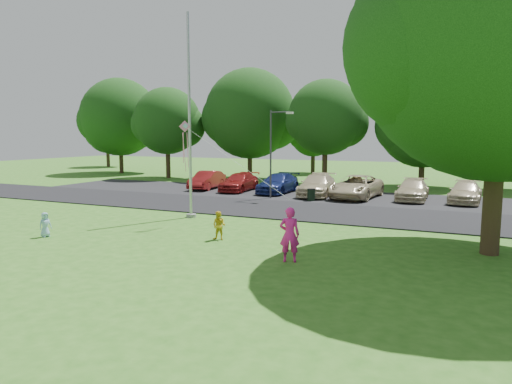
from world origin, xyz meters
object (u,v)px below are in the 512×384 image
at_px(big_tree, 500,40).
at_px(child_yellow, 219,226).
at_px(trash_can, 311,195).
at_px(woman, 289,235).
at_px(kite, 188,138).
at_px(street_lamp, 274,146).
at_px(child_blue, 45,225).
at_px(flagpole, 190,134).

bearing_deg(big_tree, child_yellow, -169.09).
xyz_separation_m(trash_can, big_tree, (9.38, -9.84, 6.80)).
height_order(big_tree, woman, big_tree).
bearing_deg(kite, child_yellow, -75.19).
bearing_deg(kite, woman, -70.11).
height_order(street_lamp, child_yellow, street_lamp).
distance_m(street_lamp, woman, 15.06).
bearing_deg(street_lamp, child_blue, -101.36).
height_order(trash_can, big_tree, big_tree).
relative_size(child_blue, kite, 0.15).
bearing_deg(big_tree, woman, -148.23).
distance_m(street_lamp, big_tree, 15.96).
relative_size(big_tree, child_yellow, 10.86).
distance_m(woman, kite, 7.84).
relative_size(trash_can, big_tree, 0.07).
bearing_deg(child_blue, flagpole, -10.90).
bearing_deg(woman, big_tree, -166.57).
bearing_deg(flagpole, kite, -60.01).
height_order(trash_can, child_yellow, child_yellow).
distance_m(flagpole, kite, 2.32).
distance_m(trash_can, kite, 10.78).
relative_size(child_yellow, kite, 0.17).
xyz_separation_m(woman, kite, (-6.18, 3.72, 3.08)).
bearing_deg(child_yellow, street_lamp, 98.76).
height_order(flagpole, street_lamp, flagpole).
bearing_deg(flagpole, big_tree, -8.74).
xyz_separation_m(flagpole, woman, (7.34, -5.72, -3.26)).
relative_size(street_lamp, child_yellow, 4.99).
relative_size(woman, kite, 0.27).
distance_m(trash_can, woman, 13.95).
xyz_separation_m(big_tree, kite, (-12.12, 0.04, -3.23)).
distance_m(trash_can, big_tree, 15.20).
bearing_deg(kite, child_blue, -173.07).
bearing_deg(kite, big_tree, -39.28).
relative_size(street_lamp, big_tree, 0.46).
height_order(woman, child_blue, woman).
height_order(street_lamp, trash_can, street_lamp).
relative_size(trash_can, child_yellow, 0.71).
bearing_deg(trash_can, child_yellow, -90.80).
relative_size(flagpole, kite, 1.51).
bearing_deg(trash_can, woman, -75.70).
height_order(child_yellow, child_blue, child_yellow).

